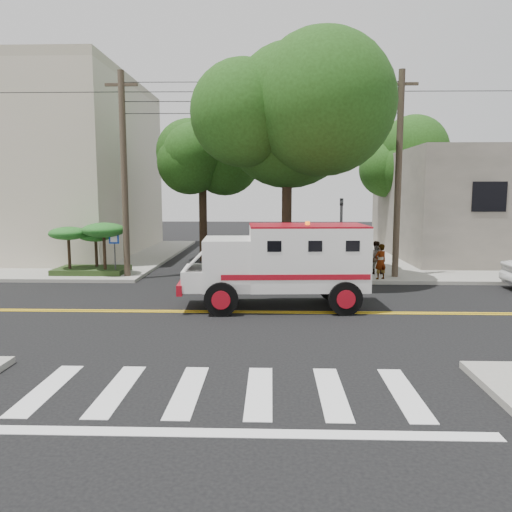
{
  "coord_description": "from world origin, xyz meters",
  "views": [
    {
      "loc": [
        0.82,
        -15.78,
        3.86
      ],
      "look_at": [
        0.28,
        1.82,
        1.6
      ],
      "focal_mm": 35.0,
      "sensor_mm": 36.0,
      "label": 1
    }
  ],
  "objects": [
    {
      "name": "palm_planter",
      "position": [
        -7.44,
        6.62,
        1.65
      ],
      "size": [
        3.52,
        2.63,
        2.36
      ],
      "color": "#1E3314",
      "rests_on": "sidewalk_nw"
    },
    {
      "name": "sidewalk_ne",
      "position": [
        13.5,
        13.5,
        0.07
      ],
      "size": [
        17.0,
        17.0,
        0.15
      ],
      "primitive_type": "cube",
      "color": "gray",
      "rests_on": "ground"
    },
    {
      "name": "pedestrian_a",
      "position": [
        5.5,
        5.5,
        0.91
      ],
      "size": [
        0.66,
        0.56,
        1.52
      ],
      "primitive_type": "imported",
      "rotation": [
        0.0,
        0.0,
        3.57
      ],
      "color": "gray",
      "rests_on": "sidewalk_ne"
    },
    {
      "name": "tree_main",
      "position": [
        1.94,
        6.21,
        7.2
      ],
      "size": [
        6.08,
        5.7,
        9.85
      ],
      "color": "black",
      "rests_on": "ground"
    },
    {
      "name": "ground",
      "position": [
        0.0,
        0.0,
        0.0
      ],
      "size": [
        100.0,
        100.0,
        0.0
      ],
      "primitive_type": "plane",
      "color": "black",
      "rests_on": "ground"
    },
    {
      "name": "building_left",
      "position": [
        -15.5,
        15.0,
        5.15
      ],
      "size": [
        16.0,
        14.0,
        10.0
      ],
      "primitive_type": "cube",
      "color": "#BFBA9D",
      "rests_on": "sidewalk_nw"
    },
    {
      "name": "sidewalk_nw",
      "position": [
        -13.5,
        13.5,
        0.07
      ],
      "size": [
        17.0,
        17.0,
        0.15
      ],
      "primitive_type": "cube",
      "color": "gray",
      "rests_on": "ground"
    },
    {
      "name": "pedestrian_b",
      "position": [
        5.56,
        6.92,
        0.9
      ],
      "size": [
        0.8,
        0.66,
        1.5
      ],
      "primitive_type": "imported",
      "rotation": [
        0.0,
        0.0,
        3.02
      ],
      "color": "gray",
      "rests_on": "sidewalk_ne"
    },
    {
      "name": "traffic_signal",
      "position": [
        3.8,
        5.6,
        2.23
      ],
      "size": [
        0.15,
        0.18,
        3.6
      ],
      "color": "#3F3F42",
      "rests_on": "ground"
    },
    {
      "name": "tree_left",
      "position": [
        -2.68,
        11.79,
        5.73
      ],
      "size": [
        4.48,
        4.2,
        7.7
      ],
      "color": "black",
      "rests_on": "ground"
    },
    {
      "name": "utility_pole_right",
      "position": [
        6.3,
        6.2,
        4.5
      ],
      "size": [
        0.28,
        0.28,
        9.0
      ],
      "primitive_type": "cylinder",
      "color": "#382D23",
      "rests_on": "ground"
    },
    {
      "name": "accessibility_sign",
      "position": [
        -6.2,
        6.17,
        1.37
      ],
      "size": [
        0.45,
        0.1,
        2.02
      ],
      "color": "#3F3F42",
      "rests_on": "ground"
    },
    {
      "name": "utility_pole_left",
      "position": [
        -5.6,
        6.0,
        4.5
      ],
      "size": [
        0.28,
        0.28,
        9.0
      ],
      "primitive_type": "cylinder",
      "color": "#382D23",
      "rests_on": "ground"
    },
    {
      "name": "armored_truck",
      "position": [
        1.22,
        0.69,
        1.59
      ],
      "size": [
        6.26,
        2.79,
        2.79
      ],
      "rotation": [
        0.0,
        0.0,
        0.06
      ],
      "color": "silver",
      "rests_on": "ground"
    },
    {
      "name": "tree_right",
      "position": [
        8.84,
        15.77,
        6.09
      ],
      "size": [
        4.8,
        4.5,
        8.2
      ],
      "color": "black",
      "rests_on": "ground"
    }
  ]
}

